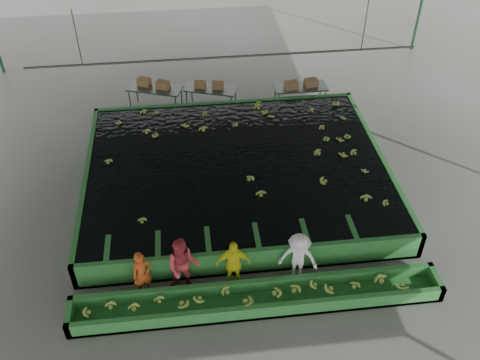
{
  "coord_description": "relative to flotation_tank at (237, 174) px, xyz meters",
  "views": [
    {
      "loc": [
        -1.54,
        -12.41,
        11.83
      ],
      "look_at": [
        0.0,
        0.5,
        1.0
      ],
      "focal_mm": 40.0,
      "sensor_mm": 36.0,
      "label": 1
    }
  ],
  "objects": [
    {
      "name": "rail_hanger_right",
      "position": [
        5.0,
        3.5,
        3.55
      ],
      "size": [
        0.04,
        0.04,
        2.0
      ],
      "primitive_type": "cylinder",
      "color": "#59605B",
      "rests_on": "shed_roof"
    },
    {
      "name": "rail_hanger_left",
      "position": [
        -5.0,
        3.5,
        3.55
      ],
      "size": [
        0.04,
        0.04,
        2.0
      ],
      "primitive_type": "cylinder",
      "color": "#59605B",
      "rests_on": "shed_roof"
    },
    {
      "name": "shed_posts",
      "position": [
        0.0,
        -1.5,
        2.05
      ],
      "size": [
        20.0,
        22.0,
        5.0
      ],
      "primitive_type": null,
      "color": "#235E35",
      "rests_on": "ground"
    },
    {
      "name": "tank_water",
      "position": [
        0.0,
        -0.0,
        0.4
      ],
      "size": [
        9.7,
        7.7,
        0.0
      ],
      "primitive_type": "cube",
      "color": "black",
      "rests_on": "flotation_tank"
    },
    {
      "name": "box_stack_mid",
      "position": [
        -0.54,
        5.0,
        0.49
      ],
      "size": [
        1.2,
        0.53,
        0.25
      ],
      "primitive_type": null,
      "rotation": [
        0.0,
        0.0,
        -0.18
      ],
      "color": "olive",
      "rests_on": "packing_table_mid"
    },
    {
      "name": "floating_bananas",
      "position": [
        0.0,
        0.8,
        0.4
      ],
      "size": [
        8.37,
        5.71,
        0.11
      ],
      "primitive_type": null,
      "color": "#99BC47",
      "rests_on": "tank_water"
    },
    {
      "name": "worker_a",
      "position": [
        -3.03,
        -4.3,
        0.3
      ],
      "size": [
        0.64,
        0.54,
        1.5
      ],
      "primitive_type": "imported",
      "rotation": [
        0.0,
        0.0,
        0.38
      ],
      "color": "#BE4A18",
      "rests_on": "ground"
    },
    {
      "name": "packing_table_left",
      "position": [
        -2.72,
        5.17,
        0.04
      ],
      "size": [
        2.33,
        1.54,
        0.99
      ],
      "primitive_type": null,
      "rotation": [
        0.0,
        0.0,
        -0.34
      ],
      "color": "#59605B",
      "rests_on": "ground"
    },
    {
      "name": "shed_roof",
      "position": [
        0.0,
        -1.5,
        4.55
      ],
      "size": [
        20.0,
        22.0,
        0.04
      ],
      "primitive_type": "cube",
      "color": "gray",
      "rests_on": "shed_posts"
    },
    {
      "name": "packing_table_mid",
      "position": [
        -0.47,
        4.94,
        0.02
      ],
      "size": [
        2.22,
        1.45,
        0.94
      ],
      "primitive_type": null,
      "rotation": [
        0.0,
        0.0,
        -0.33
      ],
      "color": "#59605B",
      "rests_on": "ground"
    },
    {
      "name": "packing_table_right",
      "position": [
        3.13,
        4.61,
        0.03
      ],
      "size": [
        2.13,
        0.87,
        0.97
      ],
      "primitive_type": null,
      "rotation": [
        0.0,
        0.0,
        0.01
      ],
      "color": "#59605B",
      "rests_on": "ground"
    },
    {
      "name": "flotation_tank",
      "position": [
        0.0,
        0.0,
        0.0
      ],
      "size": [
        10.0,
        8.0,
        0.9
      ],
      "primitive_type": null,
      "color": "#2D7933",
      "rests_on": "ground"
    },
    {
      "name": "box_stack_left",
      "position": [
        -2.75,
        5.26,
        0.54
      ],
      "size": [
        1.36,
        0.88,
        0.29
      ],
      "primitive_type": null,
      "rotation": [
        0.0,
        0.0,
        -0.42
      ],
      "color": "olive",
      "rests_on": "packing_table_left"
    },
    {
      "name": "ground",
      "position": [
        0.0,
        -1.5,
        -0.45
      ],
      "size": [
        80.0,
        80.0,
        0.0
      ],
      "primitive_type": "plane",
      "color": "slate",
      "rests_on": "ground"
    },
    {
      "name": "worker_b",
      "position": [
        -1.93,
        -4.3,
        0.48
      ],
      "size": [
        0.95,
        0.77,
        1.85
      ],
      "primitive_type": "imported",
      "rotation": [
        0.0,
        0.0,
        -0.08
      ],
      "color": "#C23840",
      "rests_on": "ground"
    },
    {
      "name": "worker_c",
      "position": [
        -0.58,
        -4.3,
        0.37
      ],
      "size": [
        0.97,
        0.42,
        1.64
      ],
      "primitive_type": "imported",
      "rotation": [
        0.0,
        0.0,
        -0.02
      ],
      "color": "yellow",
      "rests_on": "ground"
    },
    {
      "name": "cableway_rail",
      "position": [
        0.0,
        3.5,
        2.55
      ],
      "size": [
        0.08,
        0.08,
        14.0
      ],
      "primitive_type": "cylinder",
      "color": "#59605B",
      "rests_on": "shed_roof"
    },
    {
      "name": "worker_d",
      "position": [
        1.22,
        -4.3,
        0.38
      ],
      "size": [
        1.21,
        0.9,
        1.66
      ],
      "primitive_type": "imported",
      "rotation": [
        0.0,
        0.0,
        -0.29
      ],
      "color": "white",
      "rests_on": "ground"
    },
    {
      "name": "box_stack_right",
      "position": [
        3.13,
        4.56,
        0.52
      ],
      "size": [
        1.38,
        0.55,
        0.29
      ],
      "primitive_type": null,
      "rotation": [
        0.0,
        0.0,
        0.14
      ],
      "color": "olive",
      "rests_on": "packing_table_right"
    },
    {
      "name": "sorting_trough",
      "position": [
        0.0,
        -5.1,
        -0.2
      ],
      "size": [
        10.0,
        1.0,
        0.5
      ],
      "primitive_type": null,
      "color": "#2D7933",
      "rests_on": "ground"
    },
    {
      "name": "trough_bananas",
      "position": [
        0.0,
        -5.1,
        -0.05
      ],
      "size": [
        8.76,
        0.58,
        0.12
      ],
      "primitive_type": null,
      "color": "#99BC47",
      "rests_on": "sorting_trough"
    }
  ]
}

